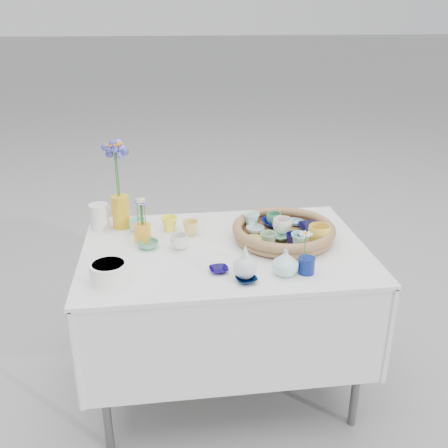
{
  "coord_description": "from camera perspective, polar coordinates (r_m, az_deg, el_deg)",
  "views": [
    {
      "loc": [
        -0.26,
        -1.99,
        1.73
      ],
      "look_at": [
        0.0,
        0.02,
        0.87
      ],
      "focal_mm": 40.0,
      "sensor_mm": 36.0,
      "label": 1
    }
  ],
  "objects": [
    {
      "name": "tray_ceramic_11",
      "position": [
        2.19,
        8.59,
        -1.92
      ],
      "size": [
        0.09,
        0.09,
        0.07
      ],
      "primitive_type": "imported",
      "rotation": [
        0.0,
        0.0,
        0.32
      ],
      "color": "#91EBD7",
      "rests_on": "wicker_tray"
    },
    {
      "name": "loose_ceramic_2",
      "position": [
        2.25,
        -8.68,
        -2.34
      ],
      "size": [
        0.1,
        0.1,
        0.03
      ],
      "primitive_type": "imported",
      "rotation": [
        0.0,
        0.0,
        0.09
      ],
      "color": "#56996E",
      "rests_on": "display_table"
    },
    {
      "name": "tray_ceramic_4",
      "position": [
        2.19,
        5.08,
        -1.83
      ],
      "size": [
        0.09,
        0.09,
        0.07
      ],
      "primitive_type": "imported",
      "rotation": [
        0.0,
        0.0,
        0.21
      ],
      "color": "#7FA57D",
      "rests_on": "wicker_tray"
    },
    {
      "name": "bud_vase_paleblue",
      "position": [
        1.95,
        2.42,
        -4.3
      ],
      "size": [
        0.1,
        0.1,
        0.15
      ],
      "primitive_type": null,
      "rotation": [
        0.0,
        0.0,
        -0.0
      ],
      "color": "silver",
      "rests_on": "display_table"
    },
    {
      "name": "tray_ceramic_1",
      "position": [
        2.37,
        10.11,
        -0.49
      ],
      "size": [
        0.14,
        0.14,
        0.03
      ],
      "primitive_type": "imported",
      "rotation": [
        0.0,
        0.0,
        -0.02
      ],
      "color": "black",
      "rests_on": "wicker_tray"
    },
    {
      "name": "fluted_bowl",
      "position": [
        1.99,
        -13.01,
        -5.41
      ],
      "size": [
        0.19,
        0.19,
        0.08
      ],
      "primitive_type": null,
      "rotation": [
        0.0,
        0.0,
        -0.33
      ],
      "color": "white",
      "rests_on": "display_table"
    },
    {
      "name": "gerbera",
      "position": [
        2.39,
        -12.26,
        5.97
      ],
      "size": [
        0.13,
        0.13,
        0.28
      ],
      "primitive_type": null,
      "rotation": [
        0.0,
        0.0,
        -0.23
      ],
      "color": "orange",
      "rests_on": "tall_vase_yellow"
    },
    {
      "name": "tray_ceramic_5",
      "position": [
        2.33,
        3.57,
        -0.66
      ],
      "size": [
        0.1,
        0.1,
        0.03
      ],
      "primitive_type": "imported",
      "rotation": [
        0.0,
        0.0,
        -0.12
      ],
      "color": "#9DBDBA",
      "rests_on": "wicker_tray"
    },
    {
      "name": "single_daisy",
      "position": [
        2.0,
        9.24,
        -2.45
      ],
      "size": [
        0.07,
        0.07,
        0.12
      ],
      "primitive_type": null,
      "rotation": [
        0.0,
        0.0,
        0.11
      ],
      "color": "white",
      "rests_on": "bud_vase_cobalt"
    },
    {
      "name": "daisy_cup",
      "position": [
        2.3,
        -9.3,
        -1.04
      ],
      "size": [
        0.1,
        0.1,
        0.08
      ],
      "primitive_type": "cylinder",
      "rotation": [
        0.0,
        0.0,
        -0.37
      ],
      "color": "#F9A124",
      "rests_on": "display_table"
    },
    {
      "name": "tray_ceramic_0",
      "position": [
        2.41,
        5.9,
        0.12
      ],
      "size": [
        0.15,
        0.15,
        0.03
      ],
      "primitive_type": "imported",
      "rotation": [
        0.0,
        0.0,
        0.18
      ],
      "color": "#060960",
      "rests_on": "wicker_tray"
    },
    {
      "name": "tray_ceramic_8",
      "position": [
        2.44,
        8.2,
        0.15
      ],
      "size": [
        0.1,
        0.1,
        0.02
      ],
      "primitive_type": "imported",
      "rotation": [
        0.0,
        0.0,
        -0.4
      ],
      "color": "#7DA2CB",
      "rests_on": "wicker_tray"
    },
    {
      "name": "loose_ceramic_6",
      "position": [
        1.95,
        2.57,
        -6.36
      ],
      "size": [
        0.1,
        0.1,
        0.02
      ],
      "primitive_type": "imported",
      "rotation": [
        0.0,
        0.0,
        0.24
      ],
      "color": "#020F32",
      "rests_on": "display_table"
    },
    {
      "name": "loose_ceramic_0",
      "position": [
        2.4,
        -6.27,
        0.02
      ],
      "size": [
        0.1,
        0.1,
        0.07
      ],
      "primitive_type": "imported",
      "rotation": [
        0.0,
        0.0,
        -0.37
      ],
      "color": "#FFFB32",
      "rests_on": "display_table"
    },
    {
      "name": "tray_ceramic_9",
      "position": [
        2.21,
        7.87,
        -1.83
      ],
      "size": [
        0.08,
        0.08,
        0.06
      ],
      "primitive_type": "imported",
      "rotation": [
        0.0,
        0.0,
        0.3
      ],
      "color": "#120A4A",
      "rests_on": "wicker_tray"
    },
    {
      "name": "loose_ceramic_5",
      "position": [
        2.41,
        -9.83,
        -0.12
      ],
      "size": [
        0.1,
        0.1,
        0.06
      ],
      "primitive_type": "imported",
      "rotation": [
        0.0,
        0.0,
        0.28
      ],
      "color": "#A8E6D3",
      "rests_on": "display_table"
    },
    {
      "name": "tall_vase_yellow",
      "position": [
        2.46,
        -11.7,
        1.38
      ],
      "size": [
        0.09,
        0.09,
        0.16
      ],
      "primitive_type": "cylinder",
      "rotation": [
        0.0,
        0.0,
        -0.0
      ],
      "color": "gold",
      "rests_on": "display_table"
    },
    {
      "name": "daisy_posy",
      "position": [
        2.26,
        -9.45,
        1.51
      ],
      "size": [
        0.1,
        0.1,
        0.13
      ],
      "primitive_type": null,
      "rotation": [
        0.0,
        0.0,
        0.37
      ],
      "color": "white",
      "rests_on": "daisy_cup"
    },
    {
      "name": "bud_vase_cobalt",
      "position": [
        2.03,
        9.41,
        -4.69
      ],
      "size": [
        0.07,
        0.07,
        0.07
      ],
      "primitive_type": "cylinder",
      "rotation": [
        0.0,
        0.0,
        0.09
      ],
      "color": "navy",
      "rests_on": "display_table"
    },
    {
      "name": "tray_ceramic_10",
      "position": [
        2.2,
        3.45,
        -2.1
      ],
      "size": [
        0.13,
        0.13,
        0.03
      ],
      "primitive_type": "imported",
      "rotation": [
        0.0,
        0.0,
        -0.39
      ],
      "color": "#F5F081",
      "rests_on": "wicker_tray"
    },
    {
      "name": "tray_ceramic_2",
      "position": [
        2.26,
        10.82,
        -1.12
      ],
      "size": [
        0.1,
        0.1,
        0.08
      ],
      "primitive_type": "imported",
      "rotation": [
        0.0,
        0.0,
        -0.02
      ],
      "color": "yellow",
      "rests_on": "wicker_tray"
    },
    {
      "name": "tray_ceramic_12",
      "position": [
        2.42,
        5.7,
        0.59
      ],
      "size": [
        0.09,
        0.09,
        0.06
      ],
      "primitive_type": "imported",
      "rotation": [
        0.0,
        0.0,
        0.19
      ],
      "color": "#4B9568",
      "rests_on": "wicker_tray"
    },
    {
      "name": "loose_ceramic_1",
      "position": [
        2.35,
        -3.83,
        -0.43
      ],
      "size": [
        0.1,
        0.1,
        0.07
      ],
      "primitive_type": "imported",
      "rotation": [
        0.0,
        0.0,
        0.3
      ],
      "color": "#E5CB62",
      "rests_on": "display_table"
    },
    {
      "name": "ground",
      "position": [
        2.65,
        0.06,
        -17.73
      ],
      "size": [
        80.0,
        80.0,
        0.0
      ],
      "primitive_type": "plane",
      "color": "gray"
    },
    {
      "name": "loose_ceramic_3",
      "position": [
        2.22,
        -5.12,
        -2.02
      ],
      "size": [
        0.09,
        0.09,
        0.06
      ],
      "primitive_type": "imported",
      "rotation": [
        0.0,
        0.0,
        -0.09
      ],
      "color": "silver",
      "rests_on": "display_table"
    },
    {
      "name": "tray_ceramic_7",
      "position": [
        2.33,
        6.69,
        -0.22
      ],
      "size": [
        0.11,
        0.11,
        0.07
      ],
      "primitive_type": "imported",
      "rotation": [
        0.0,
        0.0,
        -0.26
      ],
      "color": "white",
      "rests_on": "wicker_tray"
    },
    {
      "name": "tray_ceramic_6",
      "position": [
        2.38,
        3.15,
        0.44
      ],
      "size": [
        0.08,
        0.08,
        0.07
      ],
      "primitive_type": "imported",
      "rotation": [
        0.0,
        0.0,
        0.09
      ],
      "color": "silver",
      "rests_on": "wicker_tray"
    },
    {
      "name": "white_pitcher",
      "position": [
        2.47,
        -14.04,
        0.82
      ],
      "size": [
        0.15,
        0.13,
        0.12
      ],
      "primitive_type": null,
      "rotation": [
        0.0,
        0.0,
        0.28
      ],
      "color": "white",
      "rests_on": "display_table"
    },
    {
      "name": "bud_vase_seafoam",
      "position": [
        2.0,
        7.02,
        -4.36
      ],
      "size": [
        0.13,
        0.13,
        0.11
      ],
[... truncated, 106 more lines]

